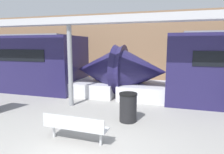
% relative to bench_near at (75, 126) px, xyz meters
% --- Properties ---
extents(station_wall, '(56.00, 0.20, 5.00)m').
position_rel_bench_near_xyz_m(station_wall, '(0.50, 10.36, 2.03)').
color(station_wall, '#937051').
rests_on(station_wall, ground_plane).
extents(bench_near, '(1.81, 0.50, 0.77)m').
position_rel_bench_near_xyz_m(bench_near, '(0.00, 0.00, 0.00)').
color(bench_near, silver).
rests_on(bench_near, ground_plane).
extents(trash_bin, '(0.62, 0.62, 1.00)m').
position_rel_bench_near_xyz_m(trash_bin, '(1.05, 1.90, 0.03)').
color(trash_bin, black).
rests_on(trash_bin, ground_plane).
extents(support_column_near, '(0.20, 0.20, 3.45)m').
position_rel_bench_near_xyz_m(support_column_near, '(-1.71, 2.99, 1.25)').
color(support_column_near, gray).
rests_on(support_column_near, ground_plane).
extents(canopy_beam, '(28.00, 0.60, 0.28)m').
position_rel_bench_near_xyz_m(canopy_beam, '(-1.71, 2.99, 3.11)').
color(canopy_beam, '#B7B7BC').
rests_on(canopy_beam, support_column_near).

